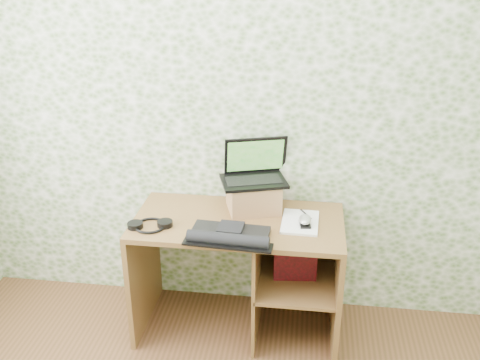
# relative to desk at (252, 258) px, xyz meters

# --- Properties ---
(wall_back) EXTENTS (3.50, 0.00, 3.50)m
(wall_back) POSITION_rel_desk_xyz_m (-0.08, 0.28, 0.82)
(wall_back) COLOR white
(wall_back) RESTS_ON ground
(desk) EXTENTS (1.20, 0.60, 0.75)m
(desk) POSITION_rel_desk_xyz_m (0.00, 0.00, 0.00)
(desk) COLOR brown
(desk) RESTS_ON floor
(riser) EXTENTS (0.35, 0.32, 0.17)m
(riser) POSITION_rel_desk_xyz_m (-0.01, 0.12, 0.36)
(riser) COLOR #A46F49
(riser) RESTS_ON desk
(laptop) EXTENTS (0.43, 0.36, 0.25)m
(laptop) POSITION_rel_desk_xyz_m (-0.01, 0.16, 0.50)
(laptop) COLOR black
(laptop) RESTS_ON riser
(keyboard) EXTENTS (0.48, 0.26, 0.07)m
(keyboard) POSITION_rel_desk_xyz_m (-0.10, -0.25, 0.29)
(keyboard) COLOR black
(keyboard) RESTS_ON desk
(headphones) EXTENTS (0.25, 0.22, 0.03)m
(headphones) POSITION_rel_desk_xyz_m (-0.55, -0.17, 0.28)
(headphones) COLOR black
(headphones) RESTS_ON desk
(notepad) EXTENTS (0.21, 0.30, 0.01)m
(notepad) POSITION_rel_desk_xyz_m (0.27, -0.02, 0.28)
(notepad) COLOR white
(notepad) RESTS_ON desk
(mouse) EXTENTS (0.08, 0.12, 0.04)m
(mouse) POSITION_rel_desk_xyz_m (0.30, -0.06, 0.30)
(mouse) COLOR silver
(mouse) RESTS_ON notepad
(pen) EXTENTS (0.07, 0.11, 0.01)m
(pen) POSITION_rel_desk_xyz_m (0.30, 0.06, 0.29)
(pen) COLOR black
(pen) RESTS_ON notepad
(red_box) EXTENTS (0.26, 0.10, 0.30)m
(red_box) POSITION_rel_desk_xyz_m (0.26, -0.03, 0.06)
(red_box) COLOR maroon
(red_box) RESTS_ON desk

